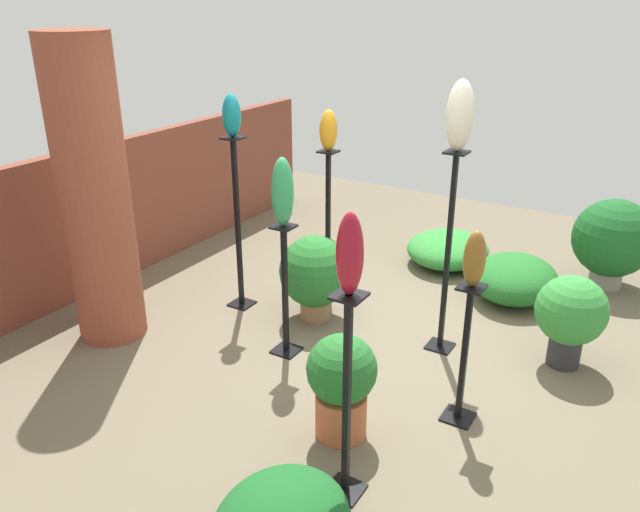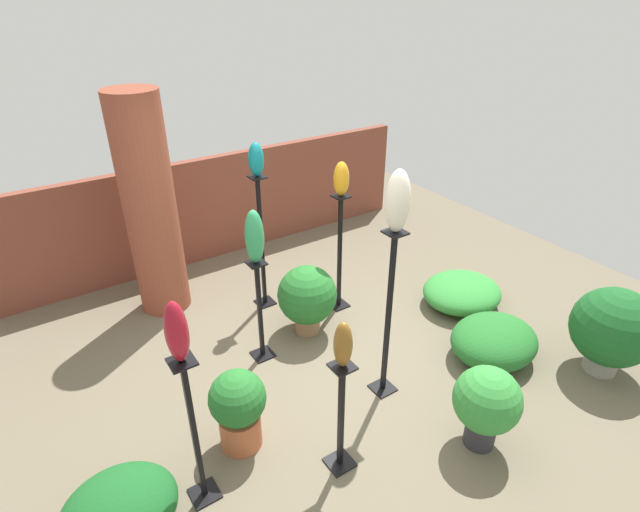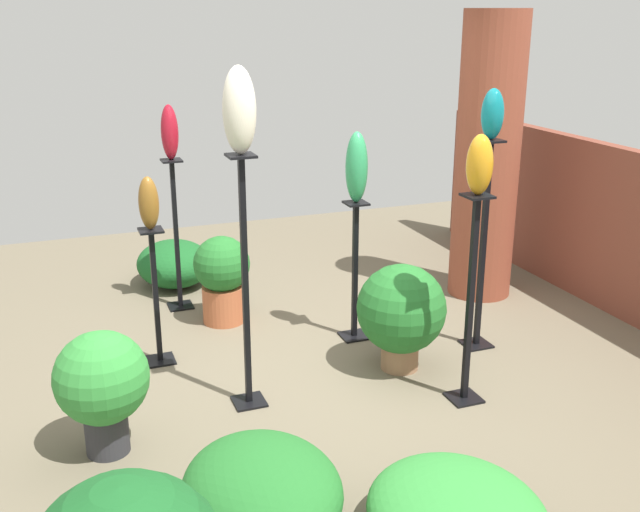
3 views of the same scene
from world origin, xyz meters
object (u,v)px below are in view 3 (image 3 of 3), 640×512
at_px(pedestal_ivory, 246,294).
at_px(art_vase_amber, 480,165).
at_px(brick_pillar, 487,158).
at_px(pedestal_amber, 470,309).
at_px(pedestal_bronze, 156,303).
at_px(art_vase_bronze, 149,203).
at_px(pedestal_ruby, 177,241).
at_px(art_vase_teal, 493,114).
at_px(art_vase_jade, 357,167).
at_px(potted_plant_front_right, 401,311).
at_px(potted_plant_front_left, 102,383).
at_px(pedestal_jade, 355,278).
at_px(potted_plant_mid_right, 222,275).
at_px(art_vase_ruby, 170,132).
at_px(art_vase_ivory, 239,110).
at_px(pedestal_teal, 482,254).

distance_m(pedestal_ivory, art_vase_amber, 1.59).
xyz_separation_m(brick_pillar, pedestal_amber, (1.62, -1.12, -0.57)).
bearing_deg(pedestal_bronze, brick_pillar, 97.77).
height_order(brick_pillar, art_vase_bronze, brick_pillar).
relative_size(pedestal_amber, pedestal_ruby, 1.08).
xyz_separation_m(art_vase_teal, art_vase_jade, (-0.45, -0.80, -0.39)).
xyz_separation_m(pedestal_ivory, art_vase_teal, (-0.24, 1.82, 0.97)).
bearing_deg(potted_plant_front_right, pedestal_bronze, -114.07).
distance_m(brick_pillar, potted_plant_front_right, 1.86).
height_order(brick_pillar, potted_plant_front_left, brick_pillar).
height_order(brick_pillar, art_vase_amber, brick_pillar).
bearing_deg(pedestal_amber, brick_pillar, 145.42).
bearing_deg(pedestal_jade, art_vase_amber, 14.21).
xyz_separation_m(pedestal_bronze, pedestal_jade, (0.10, 1.45, 0.04)).
xyz_separation_m(pedestal_ruby, art_vase_amber, (2.20, 1.41, 0.95)).
relative_size(brick_pillar, potted_plant_mid_right, 3.38).
bearing_deg(art_vase_ruby, pedestal_ivory, 3.53).
height_order(art_vase_ivory, potted_plant_mid_right, art_vase_ivory).
distance_m(pedestal_ruby, art_vase_ivory, 2.18).
relative_size(brick_pillar, pedestal_amber, 1.77).
xyz_separation_m(pedestal_amber, art_vase_teal, (-0.68, 0.51, 1.09)).
xyz_separation_m(art_vase_ivory, art_vase_jade, (-0.69, 1.02, -0.53)).
distance_m(pedestal_jade, art_vase_bronze, 1.61).
relative_size(pedestal_bronze, art_vase_teal, 2.83).
bearing_deg(pedestal_jade, pedestal_amber, 14.21).
relative_size(art_vase_teal, art_vase_ruby, 0.80).
xyz_separation_m(pedestal_ivory, art_vase_ivory, (-0.00, -0.00, 1.10)).
distance_m(pedestal_teal, pedestal_bronze, 2.33).
height_order(pedestal_ruby, art_vase_ivory, art_vase_ivory).
xyz_separation_m(pedestal_ivory, potted_plant_mid_right, (-1.33, 0.16, -0.35)).
height_order(art_vase_amber, art_vase_teal, art_vase_teal).
relative_size(pedestal_amber, pedestal_bronze, 1.38).
height_order(pedestal_amber, pedestal_teal, pedestal_teal).
bearing_deg(art_vase_teal, pedestal_ivory, -82.60).
xyz_separation_m(brick_pillar, potted_plant_front_right, (1.08, -1.31, -0.77)).
bearing_deg(pedestal_teal, art_vase_amber, -37.05).
bearing_deg(pedestal_jade, art_vase_ivory, -55.92).
bearing_deg(art_vase_amber, potted_plant_front_left, -94.89).
bearing_deg(potted_plant_mid_right, pedestal_amber, 32.82).
distance_m(pedestal_amber, pedestal_bronze, 2.14).
bearing_deg(art_vase_amber, pedestal_jade, -165.79).
distance_m(art_vase_ivory, potted_plant_front_left, 1.69).
bearing_deg(pedestal_teal, pedestal_jade, -119.70).
bearing_deg(art_vase_teal, potted_plant_mid_right, -123.59).
bearing_deg(pedestal_jade, art_vase_ruby, -133.56).
bearing_deg(pedestal_ivory, art_vase_ivory, -104.04).
distance_m(art_vase_amber, art_vase_bronze, 2.16).
height_order(pedestal_amber, art_vase_bronze, pedestal_amber).
xyz_separation_m(art_vase_jade, potted_plant_front_left, (0.94, -1.91, -0.88)).
height_order(pedestal_ruby, potted_plant_front_left, pedestal_ruby).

